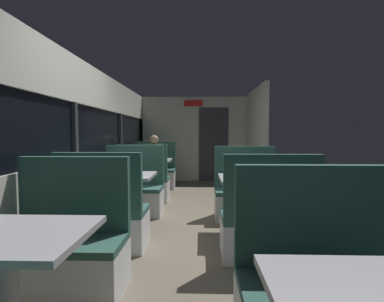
% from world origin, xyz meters
% --- Properties ---
extents(ground_plane, '(3.30, 9.20, 0.02)m').
position_xyz_m(ground_plane, '(0.00, 0.00, -0.01)').
color(ground_plane, '#665B4C').
extents(carriage_window_panel_left, '(0.09, 8.48, 2.30)m').
position_xyz_m(carriage_window_panel_left, '(-1.45, 0.00, 1.11)').
color(carriage_window_panel_left, beige).
rests_on(carriage_window_panel_left, ground_plane).
extents(carriage_end_bulkhead, '(2.90, 0.11, 2.30)m').
position_xyz_m(carriage_end_bulkhead, '(0.06, 4.19, 1.14)').
color(carriage_end_bulkhead, beige).
rests_on(carriage_end_bulkhead, ground_plane).
extents(carriage_aisle_panel_right, '(0.08, 2.40, 2.30)m').
position_xyz_m(carriage_aisle_panel_right, '(1.45, 3.00, 1.15)').
color(carriage_aisle_panel_right, beige).
rests_on(carriage_aisle_panel_right, ground_plane).
extents(dining_table_near_window, '(0.90, 0.70, 0.74)m').
position_xyz_m(dining_table_near_window, '(-0.89, -2.09, 0.64)').
color(dining_table_near_window, '#9E9EA3').
rests_on(dining_table_near_window, ground_plane).
extents(bench_near_window_facing_entry, '(0.95, 0.50, 1.10)m').
position_xyz_m(bench_near_window_facing_entry, '(-0.89, -1.39, 0.33)').
color(bench_near_window_facing_entry, silver).
rests_on(bench_near_window_facing_entry, ground_plane).
extents(dining_table_mid_window, '(0.90, 0.70, 0.74)m').
position_xyz_m(dining_table_mid_window, '(-0.89, 0.18, 0.64)').
color(dining_table_mid_window, '#9E9EA3').
rests_on(dining_table_mid_window, ground_plane).
extents(bench_mid_window_facing_end, '(0.95, 0.50, 1.10)m').
position_xyz_m(bench_mid_window_facing_end, '(-0.89, -0.52, 0.33)').
color(bench_mid_window_facing_end, silver).
rests_on(bench_mid_window_facing_end, ground_plane).
extents(bench_mid_window_facing_entry, '(0.95, 0.50, 1.10)m').
position_xyz_m(bench_mid_window_facing_entry, '(-0.89, 0.88, 0.33)').
color(bench_mid_window_facing_entry, silver).
rests_on(bench_mid_window_facing_entry, ground_plane).
extents(dining_table_far_window, '(0.90, 0.70, 0.74)m').
position_xyz_m(dining_table_far_window, '(-0.89, 2.46, 0.64)').
color(dining_table_far_window, '#9E9EA3').
rests_on(dining_table_far_window, ground_plane).
extents(bench_far_window_facing_end, '(0.95, 0.50, 1.10)m').
position_xyz_m(bench_far_window_facing_end, '(-0.89, 1.76, 0.33)').
color(bench_far_window_facing_end, silver).
rests_on(bench_far_window_facing_end, ground_plane).
extents(bench_far_window_facing_entry, '(0.95, 0.50, 1.10)m').
position_xyz_m(bench_far_window_facing_entry, '(-0.89, 3.16, 0.33)').
color(bench_far_window_facing_entry, silver).
rests_on(bench_far_window_facing_entry, ground_plane).
extents(bench_front_aisle_facing_entry, '(0.95, 0.50, 1.10)m').
position_xyz_m(bench_front_aisle_facing_entry, '(0.89, -1.99, 0.33)').
color(bench_front_aisle_facing_entry, silver).
rests_on(bench_front_aisle_facing_entry, ground_plane).
extents(dining_table_rear_aisle, '(0.90, 0.70, 0.74)m').
position_xyz_m(dining_table_rear_aisle, '(0.89, -0.02, 0.64)').
color(dining_table_rear_aisle, '#9E9EA3').
rests_on(dining_table_rear_aisle, ground_plane).
extents(bench_rear_aisle_facing_end, '(0.95, 0.50, 1.10)m').
position_xyz_m(bench_rear_aisle_facing_end, '(0.89, -0.72, 0.33)').
color(bench_rear_aisle_facing_end, silver).
rests_on(bench_rear_aisle_facing_end, ground_plane).
extents(bench_rear_aisle_facing_entry, '(0.95, 0.50, 1.10)m').
position_xyz_m(bench_rear_aisle_facing_entry, '(0.89, 0.68, 0.33)').
color(bench_rear_aisle_facing_entry, silver).
rests_on(bench_rear_aisle_facing_entry, ground_plane).
extents(seated_passenger, '(0.47, 0.55, 1.26)m').
position_xyz_m(seated_passenger, '(-0.89, 3.09, 0.54)').
color(seated_passenger, '#26262D').
rests_on(seated_passenger, ground_plane).
extents(coffee_cup_primary, '(0.07, 0.07, 0.09)m').
position_xyz_m(coffee_cup_primary, '(0.70, -0.14, 0.79)').
color(coffee_cup_primary, '#26598C').
rests_on(coffee_cup_primary, dining_table_rear_aisle).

